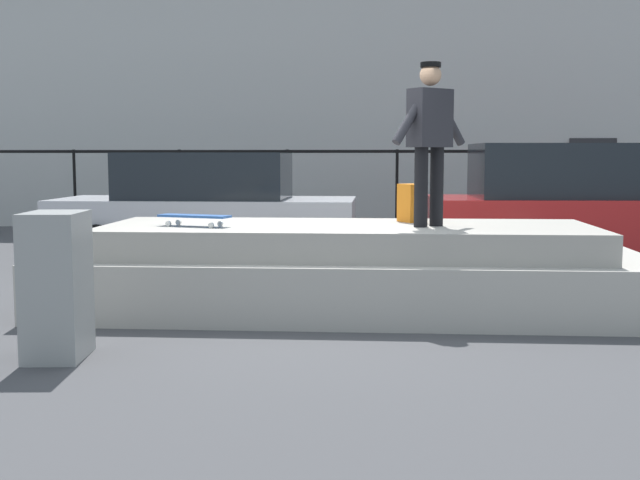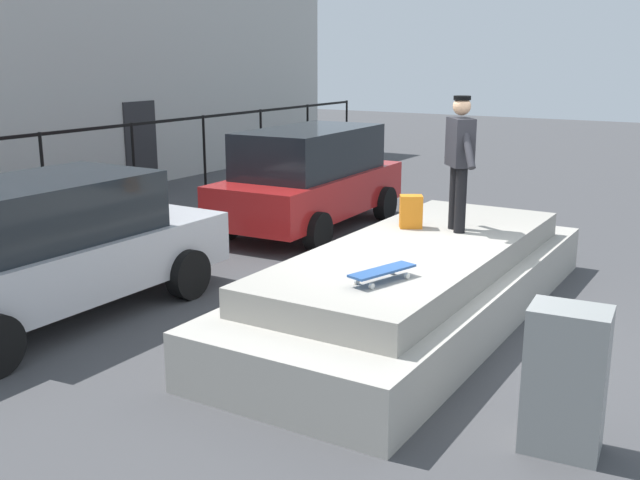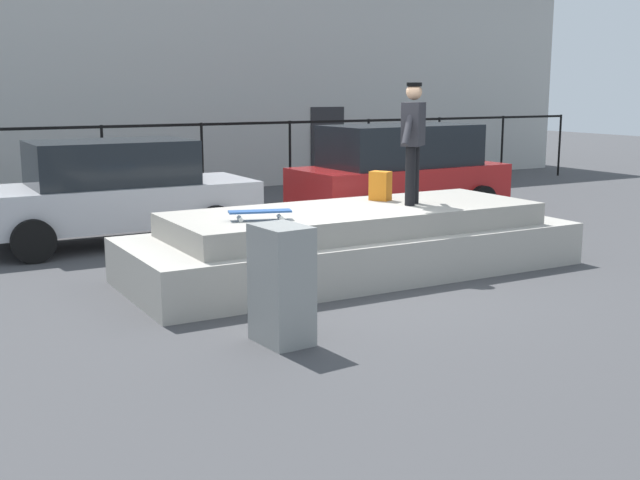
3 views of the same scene
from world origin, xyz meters
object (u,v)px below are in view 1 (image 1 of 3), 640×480
(backpack, at_px, (411,203))
(utility_box, at_px, (57,286))
(skateboarder, at_px, (430,132))
(car_red_hatchback_mid, at_px, (576,202))
(car_silver_sedan_near, at_px, (206,206))
(skateboard, at_px, (194,217))

(backpack, distance_m, utility_box, 4.00)
(skateboarder, bearing_deg, utility_box, -145.75)
(car_red_hatchback_mid, bearing_deg, car_silver_sedan_near, 178.32)
(car_red_hatchback_mid, height_order, utility_box, car_red_hatchback_mid)
(backpack, distance_m, car_silver_sedan_near, 4.44)
(backpack, relative_size, car_red_hatchback_mid, 0.10)
(skateboard, relative_size, backpack, 1.89)
(skateboarder, relative_size, backpack, 3.98)
(skateboard, relative_size, car_silver_sedan_near, 0.17)
(skateboarder, bearing_deg, car_red_hatchback_mid, 56.87)
(skateboard, xyz_separation_m, backpack, (2.26, 0.73, 0.11))
(skateboarder, distance_m, utility_box, 3.95)
(backpack, height_order, utility_box, backpack)
(skateboarder, height_order, car_silver_sedan_near, skateboarder)
(skateboard, xyz_separation_m, car_red_hatchback_mid, (4.80, 3.83, -0.06))
(skateboarder, distance_m, backpack, 0.95)
(car_red_hatchback_mid, bearing_deg, skateboard, -141.40)
(utility_box, bearing_deg, skateboard, 65.44)
(skateboarder, relative_size, skateboard, 2.10)
(skateboarder, height_order, skateboard, skateboarder)
(backpack, bearing_deg, skateboarder, -14.77)
(skateboarder, bearing_deg, skateboard, -175.91)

